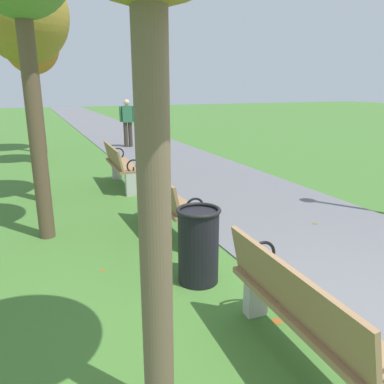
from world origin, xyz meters
The scene contains 10 objects.
ground_plane centered at (0.00, 0.00, 0.00)m, with size 80.00×80.00×0.00m, color #42722D.
paved_walkway centered at (1.53, 18.00, 0.01)m, with size 3.06×44.00×0.02m, color slate.
park_bench_1 centered at (-0.50, -0.10, 0.49)m, with size 0.54×1.62×0.90m.
park_bench_2 centered at (-0.50, 2.93, 0.49)m, with size 0.51×1.61×0.90m.
park_bench_3 centered at (-0.50, 5.78, 0.49)m, with size 0.52×1.61×0.90m.
tree_3 centered at (-2.08, 5.41, 3.17)m, with size 1.48×1.48×4.06m.
tree_4 centered at (-1.90, 9.13, 3.07)m, with size 1.38×1.38×3.88m.
pedestrian_walking centered at (0.99, 11.09, 0.93)m, with size 0.53×0.26×1.62m.
trash_bin centered at (-0.65, 1.43, 0.42)m, with size 0.48×0.48×0.84m.
scattered_leaves centered at (-0.29, 1.16, 0.01)m, with size 4.06×7.17×0.02m.
Camera 1 is at (-2.21, -2.03, 2.08)m, focal length 35.56 mm.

